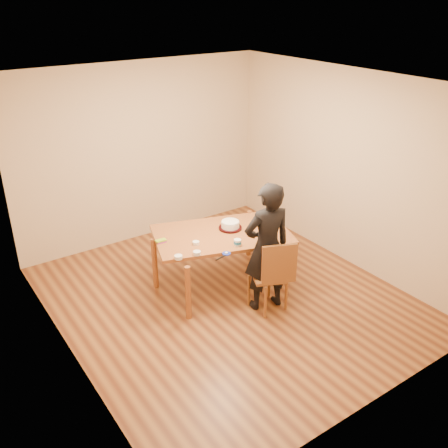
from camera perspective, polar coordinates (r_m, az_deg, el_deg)
room_shell at (r=6.10m, az=-1.45°, el=3.67°), size 4.00×4.50×2.70m
dining_table at (r=6.42m, az=-0.25°, el=-1.21°), size 1.95×1.51×0.04m
dining_chair at (r=6.10m, az=5.07°, el=-5.89°), size 0.50×0.50×0.04m
cake_plate at (r=6.52m, az=0.72°, el=-0.45°), size 0.30×0.30×0.02m
cake at (r=6.50m, az=0.73°, el=-0.06°), size 0.24×0.24×0.08m
frosting_dome at (r=6.48m, az=0.73°, el=0.35°), size 0.23×0.23×0.03m
frosting_tub at (r=6.10m, az=1.55°, el=-2.12°), size 0.09×0.09×0.08m
frosting_lid at (r=5.92m, az=0.28°, el=-3.38°), size 0.10×0.10×0.01m
frosting_dollop at (r=5.92m, az=0.28°, el=-3.27°), size 0.04×0.04×0.02m
ramekin_green at (r=5.90m, az=-3.12°, el=-3.33°), size 0.09×0.09×0.04m
ramekin_yellow at (r=6.14m, az=-3.23°, el=-2.17°), size 0.08×0.08×0.04m
ramekin_multi at (r=5.83m, az=-5.24°, el=-3.79°), size 0.09×0.09×0.04m
candy_box_pink at (r=6.22m, az=-7.17°, el=-2.03°), size 0.12×0.06×0.02m
candy_box_green at (r=6.22m, az=-7.23°, el=-1.88°), size 0.13×0.07×0.02m
spatula at (r=5.83m, az=-0.36°, el=-3.86°), size 0.17×0.05×0.01m
person at (r=5.95m, az=4.93°, el=-2.68°), size 0.66×0.50×1.64m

